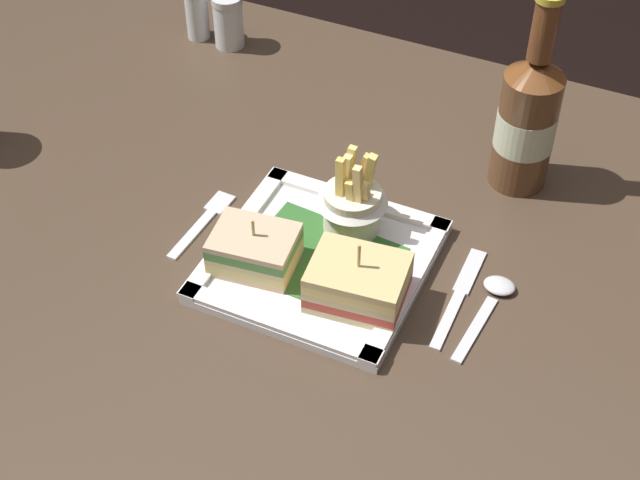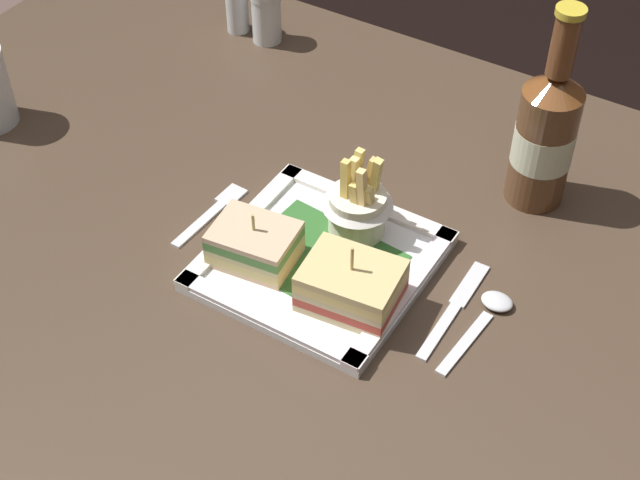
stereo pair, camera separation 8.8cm
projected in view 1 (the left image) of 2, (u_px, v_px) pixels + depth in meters
dining_table at (320, 322)px, 1.13m from camera, size 1.38×0.94×0.75m
square_plate at (320, 261)px, 1.06m from camera, size 0.23×0.23×0.02m
sandwich_half_left at (255, 250)px, 1.04m from camera, size 0.10×0.08×0.07m
sandwich_half_right at (358, 282)px, 1.00m from camera, size 0.11×0.09×0.08m
fries_cup at (352, 201)px, 1.07m from camera, size 0.08×0.08×0.11m
beer_bottle at (527, 118)px, 1.10m from camera, size 0.07×0.07×0.26m
fork at (204, 220)px, 1.11m from camera, size 0.03×0.12×0.00m
knife at (460, 293)px, 1.03m from camera, size 0.02×0.16×0.00m
spoon at (493, 297)px, 1.02m from camera, size 0.04×0.13×0.01m
salt_shaker at (197, 15)px, 1.37m from camera, size 0.03×0.03×0.08m
pepper_shaker at (229, 24)px, 1.36m from camera, size 0.04×0.04×0.08m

